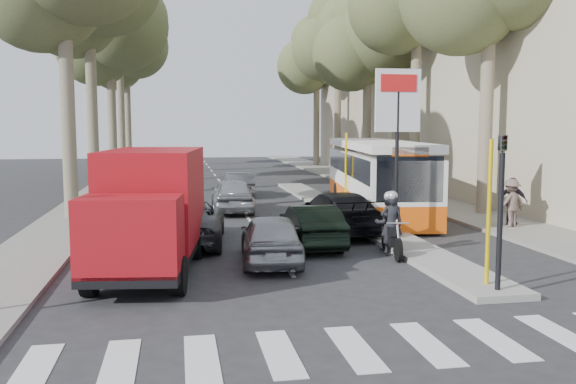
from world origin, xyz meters
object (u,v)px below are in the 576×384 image
Objects in this scene: silver_hatchback at (271,238)px; motorcycle at (390,225)px; dark_hatchback at (311,226)px; red_truck at (150,209)px; city_bus at (376,175)px.

motorcycle reaches higher than silver_hatchback.
dark_hatchback is at bearing -122.84° from silver_hatchback.
silver_hatchback is 0.66× the size of red_truck.
silver_hatchback is 3.67m from motorcycle.
red_truck is 7.00m from motorcycle.
red_truck is 2.74× the size of motorcycle.
dark_hatchback is 0.33× the size of city_bus.
red_truck is 13.27m from city_bus.
dark_hatchback is at bearing 149.21° from motorcycle.
city_bus is at bearing 80.74° from motorcycle.
red_truck is at bearing 15.73° from silver_hatchback.
dark_hatchback is 8.25m from city_bus.
silver_hatchback is 1.81× the size of motorcycle.
motorcycle is at bearing 16.30° from red_truck.
city_bus reaches higher than motorcycle.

